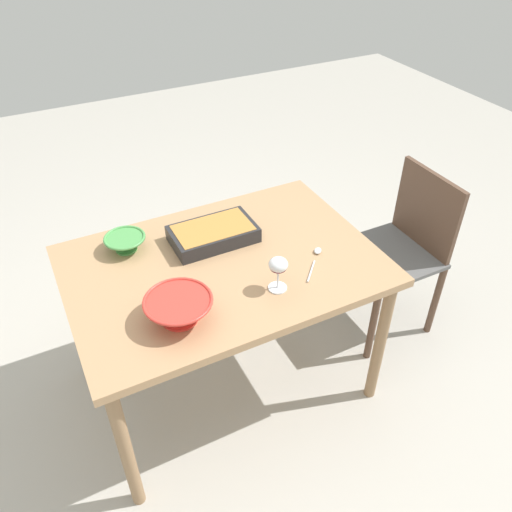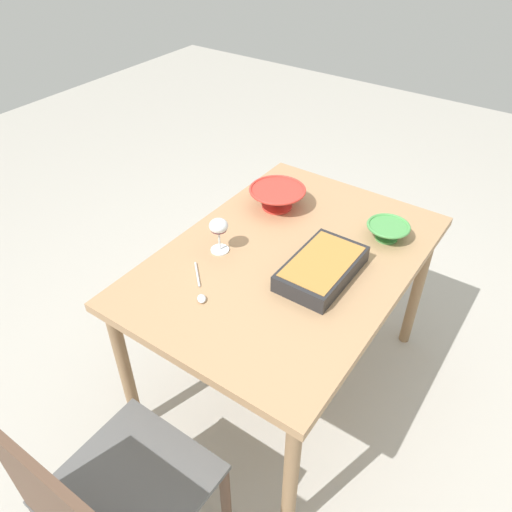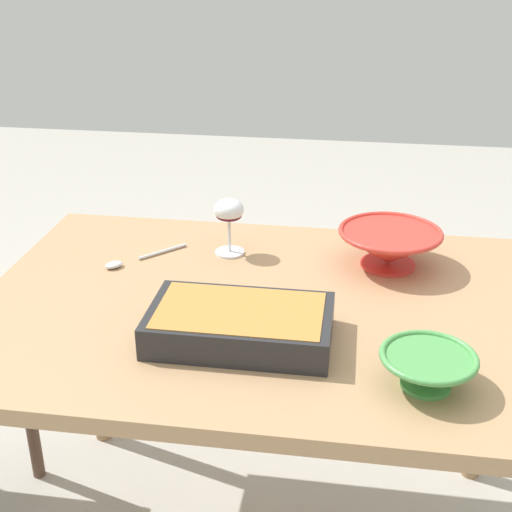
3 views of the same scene
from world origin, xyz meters
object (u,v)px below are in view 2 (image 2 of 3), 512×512
(casserole_dish, at_px, (322,267))
(chair, at_px, (108,502))
(small_bowl, at_px, (388,231))
(serving_spoon, at_px, (200,290))
(wine_glass, at_px, (219,229))
(mixing_bowl, at_px, (277,197))
(dining_table, at_px, (288,271))

(casserole_dish, bearing_deg, chair, -8.54)
(casserole_dish, distance_m, small_bowl, 0.37)
(chair, xyz_separation_m, serving_spoon, (-0.64, -0.16, 0.27))
(serving_spoon, bearing_deg, chair, 14.27)
(wine_glass, bearing_deg, mixing_bowl, 178.05)
(casserole_dish, distance_m, serving_spoon, 0.45)
(mixing_bowl, relative_size, small_bowl, 1.43)
(chair, height_order, small_bowl, chair)
(wine_glass, relative_size, mixing_bowl, 0.59)
(small_bowl, xyz_separation_m, serving_spoon, (0.68, -0.41, -0.03))
(wine_glass, height_order, casserole_dish, wine_glass)
(mixing_bowl, distance_m, small_bowl, 0.49)
(chair, bearing_deg, dining_table, -179.22)
(casserole_dish, relative_size, serving_spoon, 2.03)
(chair, distance_m, casserole_dish, 1.02)
(casserole_dish, xyz_separation_m, small_bowl, (-0.35, 0.10, 0.00))
(small_bowl, height_order, serving_spoon, small_bowl)
(chair, xyz_separation_m, mixing_bowl, (-1.26, -0.24, 0.31))
(dining_table, relative_size, mixing_bowl, 5.08)
(dining_table, xyz_separation_m, wine_glass, (0.12, -0.24, 0.18))
(serving_spoon, bearing_deg, small_bowl, 148.76)
(small_bowl, relative_size, serving_spoon, 0.98)
(wine_glass, bearing_deg, serving_spoon, 21.81)
(small_bowl, bearing_deg, serving_spoon, -31.24)
(mixing_bowl, distance_m, serving_spoon, 0.63)
(dining_table, distance_m, small_bowl, 0.43)
(dining_table, xyz_separation_m, small_bowl, (-0.33, 0.26, 0.12))
(small_bowl, bearing_deg, wine_glass, -48.30)
(dining_table, distance_m, wine_glass, 0.33)
(mixing_bowl, relative_size, serving_spoon, 1.40)
(small_bowl, bearing_deg, casserole_dish, -16.53)
(chair, distance_m, wine_glass, 0.98)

